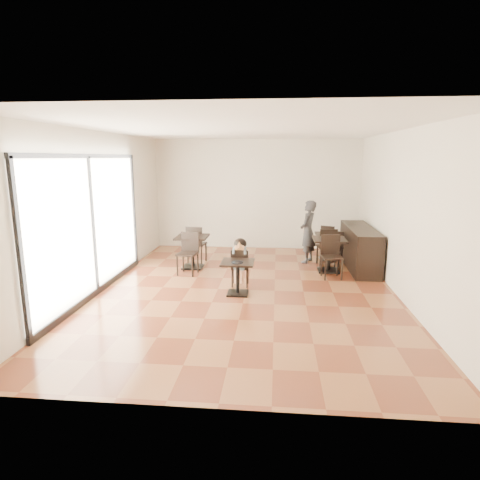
# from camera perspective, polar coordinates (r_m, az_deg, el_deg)

# --- Properties ---
(floor) EXTENTS (6.00, 8.00, 0.01)m
(floor) POSITION_cam_1_polar(r_m,az_deg,el_deg) (8.31, 0.87, -7.11)
(floor) COLOR brown
(floor) RESTS_ON ground
(ceiling) EXTENTS (6.00, 8.00, 0.01)m
(ceiling) POSITION_cam_1_polar(r_m,az_deg,el_deg) (7.89, 0.94, 15.48)
(ceiling) COLOR white
(ceiling) RESTS_ON floor
(wall_back) EXTENTS (6.00, 0.01, 3.20)m
(wall_back) POSITION_cam_1_polar(r_m,az_deg,el_deg) (11.91, 2.39, 6.48)
(wall_back) COLOR silver
(wall_back) RESTS_ON floor
(wall_front) EXTENTS (6.00, 0.01, 3.20)m
(wall_front) POSITION_cam_1_polar(r_m,az_deg,el_deg) (4.04, -3.46, -3.79)
(wall_front) COLOR silver
(wall_front) RESTS_ON floor
(wall_left) EXTENTS (0.01, 8.00, 3.20)m
(wall_left) POSITION_cam_1_polar(r_m,az_deg,el_deg) (8.70, -19.26, 3.92)
(wall_left) COLOR silver
(wall_left) RESTS_ON floor
(wall_right) EXTENTS (0.01, 8.00, 3.20)m
(wall_right) POSITION_cam_1_polar(r_m,az_deg,el_deg) (8.28, 22.13, 3.35)
(wall_right) COLOR silver
(wall_right) RESTS_ON floor
(storefront_window) EXTENTS (0.04, 4.50, 2.60)m
(storefront_window) POSITION_cam_1_polar(r_m,az_deg,el_deg) (8.27, -20.39, 2.06)
(storefront_window) COLOR white
(storefront_window) RESTS_ON floor
(child_table) EXTENTS (0.64, 0.64, 0.67)m
(child_table) POSITION_cam_1_polar(r_m,az_deg,el_deg) (7.96, -0.33, -5.41)
(child_table) COLOR black
(child_table) RESTS_ON floor
(child_chair) EXTENTS (0.36, 0.36, 0.81)m
(child_chair) POSITION_cam_1_polar(r_m,az_deg,el_deg) (8.47, 0.03, -3.88)
(child_chair) COLOR black
(child_chair) RESTS_ON floor
(child) EXTENTS (0.36, 0.51, 1.02)m
(child) POSITION_cam_1_polar(r_m,az_deg,el_deg) (8.44, 0.03, -3.20)
(child) COLOR slate
(child) RESTS_ON child_chair
(plate) EXTENTS (0.23, 0.23, 0.01)m
(plate) POSITION_cam_1_polar(r_m,az_deg,el_deg) (7.77, -0.41, -3.21)
(plate) COLOR black
(plate) RESTS_ON child_table
(pizza_slice) EXTENTS (0.24, 0.18, 0.05)m
(pizza_slice) POSITION_cam_1_polar(r_m,az_deg,el_deg) (8.17, -0.09, -1.02)
(pizza_slice) COLOR tan
(pizza_slice) RESTS_ON child
(adult_patron) EXTENTS (0.58, 0.69, 1.61)m
(adult_patron) POSITION_cam_1_polar(r_m,az_deg,el_deg) (10.44, 9.64, 1.17)
(adult_patron) COLOR #37373C
(adult_patron) RESTS_ON floor
(cafe_table_mid) EXTENTS (0.84, 0.84, 0.80)m
(cafe_table_mid) POSITION_cam_1_polar(r_m,az_deg,el_deg) (9.76, 12.52, -2.10)
(cafe_table_mid) COLOR black
(cafe_table_mid) RESTS_ON floor
(cafe_table_left) EXTENTS (0.86, 0.86, 0.80)m
(cafe_table_left) POSITION_cam_1_polar(r_m,az_deg,el_deg) (9.90, -6.78, -1.70)
(cafe_table_left) COLOR black
(cafe_table_left) RESTS_ON floor
(cafe_table_back) EXTENTS (0.86, 0.86, 0.70)m
(cafe_table_back) POSITION_cam_1_polar(r_m,az_deg,el_deg) (10.88, 12.39, -0.95)
(cafe_table_back) COLOR black
(cafe_table_back) RESTS_ON floor
(chair_mid_a) EXTENTS (0.48, 0.48, 0.96)m
(chair_mid_a) POSITION_cam_1_polar(r_m,az_deg,el_deg) (10.27, 12.17, -0.94)
(chair_mid_a) COLOR black
(chair_mid_a) RESTS_ON floor
(chair_mid_b) EXTENTS (0.48, 0.48, 0.96)m
(chair_mid_b) POSITION_cam_1_polar(r_m,az_deg,el_deg) (9.21, 12.96, -2.42)
(chair_mid_b) COLOR black
(chair_mid_b) RESTS_ON floor
(chair_left_a) EXTENTS (0.49, 0.49, 0.96)m
(chair_left_a) POSITION_cam_1_polar(r_m,az_deg,el_deg) (10.41, -6.16, -0.57)
(chair_left_a) COLOR black
(chair_left_a) RESTS_ON floor
(chair_left_b) EXTENTS (0.49, 0.49, 0.96)m
(chair_left_b) POSITION_cam_1_polar(r_m,az_deg,el_deg) (9.36, -7.48, -1.99)
(chair_left_b) COLOR black
(chair_left_b) RESTS_ON floor
(chair_back_a) EXTENTS (0.49, 0.49, 0.84)m
(chair_back_a) POSITION_cam_1_polar(r_m,az_deg,el_deg) (11.41, 12.52, -0.01)
(chair_back_a) COLOR black
(chair_back_a) RESTS_ON floor
(chair_back_b) EXTENTS (0.49, 0.49, 0.84)m
(chair_back_b) POSITION_cam_1_polar(r_m,az_deg,el_deg) (10.34, 13.26, -1.23)
(chair_back_b) COLOR black
(chair_back_b) RESTS_ON floor
(service_counter) EXTENTS (0.60, 2.40, 1.00)m
(service_counter) POSITION_cam_1_polar(r_m,az_deg,el_deg) (10.29, 16.65, -1.03)
(service_counter) COLOR black
(service_counter) RESTS_ON floor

